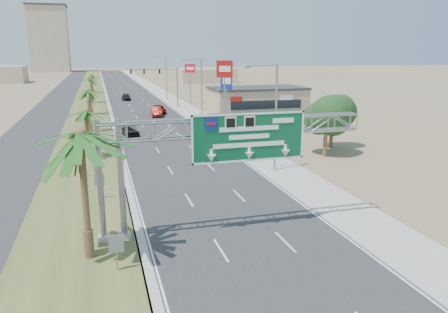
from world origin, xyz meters
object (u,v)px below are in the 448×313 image
sign_gantry (223,136)px  car_mid_lane (157,112)px  palm_near (80,135)px  pole_sign_red_near (225,73)px  pole_sign_blue (226,83)px  pole_sign_red_far (190,72)px  signal_mast (167,84)px  car_right_lane (159,109)px  store_building (257,99)px  car_far (126,97)px  car_left_lane (130,130)px

sign_gantry → car_mid_lane: size_ratio=3.35×
palm_near → car_mid_lane: 54.57m
pole_sign_red_near → pole_sign_blue: pole_sign_red_near is taller
palm_near → pole_sign_red_far: 72.63m
signal_mast → pole_sign_red_far: bearing=44.7°
pole_sign_blue → pole_sign_red_near: bearing=-108.0°
car_right_lane → store_building: bearing=4.0°
car_mid_lane → car_far: size_ratio=1.07×
car_left_lane → car_right_lane: bearing=67.2°
store_building → pole_sign_red_near: (-12.17, -18.84, 5.94)m
car_mid_lane → car_right_lane: (0.87, 3.75, -0.13)m
sign_gantry → car_mid_lane: (2.56, 51.24, -5.23)m
pole_sign_blue → car_right_lane: bearing=142.8°
store_building → pole_sign_red_far: 16.81m
store_building → pole_sign_blue: bearing=-134.6°
signal_mast → store_building: (16.83, -5.97, -2.85)m
store_building → car_right_lane: 19.70m
palm_near → pole_sign_red_near: bearing=64.1°
car_left_lane → pole_sign_red_far: bearing=60.5°
signal_mast → car_left_lane: (-9.52, -28.05, -4.03)m
palm_near → car_mid_lane: size_ratio=1.67×
car_left_lane → pole_sign_blue: (17.33, 12.93, 5.04)m
pole_sign_red_near → pole_sign_blue: (3.15, 9.70, -2.08)m
car_left_lane → sign_gantry: bearing=-89.5°
sign_gantry → car_far: sign_gantry is taller
pole_sign_red_near → car_mid_lane: bearing=120.8°
palm_near → sign_gantry: bearing=13.3°
palm_near → store_building: (31.20, 58.00, -4.93)m
store_building → pole_sign_red_far: (-10.98, 11.76, 4.86)m
signal_mast → pole_sign_blue: 17.04m
car_far → pole_sign_red_far: (12.93, -11.18, 6.18)m
store_building → signal_mast: bearing=160.5°
pole_sign_red_near → signal_mast: bearing=100.6°
sign_gantry → car_left_lane: 34.56m
store_building → car_far: size_ratio=3.84×
signal_mast → pole_sign_red_near: pole_sign_red_near is taller
car_right_lane → sign_gantry: bearing=-92.8°
car_right_lane → pole_sign_red_far: pole_sign_red_far is taller
signal_mast → pole_sign_blue: size_ratio=1.30×
car_far → pole_sign_red_near: size_ratio=0.47×
car_left_lane → car_far: car_left_lane is taller
car_mid_lane → store_building: bearing=17.9°
sign_gantry → car_left_lane: sign_gantry is taller
car_right_lane → car_mid_lane: bearing=-102.3°
signal_mast → pole_sign_red_near: 25.43m
sign_gantry → pole_sign_blue: (14.04, 46.93, -0.19)m
pole_sign_blue → pole_sign_red_far: pole_sign_red_far is taller
car_right_lane → pole_sign_red_near: (7.46, -17.76, 7.24)m
sign_gantry → pole_sign_blue: 48.99m
car_mid_lane → pole_sign_blue: pole_sign_blue is taller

